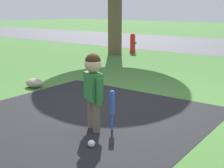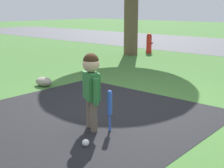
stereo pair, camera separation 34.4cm
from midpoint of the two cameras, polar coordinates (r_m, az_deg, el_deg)
ground_plane at (r=4.97m, az=4.64°, el=-4.46°), size 60.00×60.00×0.00m
child at (r=3.94m, az=-1.32°, el=0.56°), size 0.37×0.26×1.01m
baseball_bat at (r=3.96m, az=2.08°, el=-3.87°), size 0.06×0.06×0.55m
sports_ball at (r=3.65m, az=-2.12°, el=-10.72°), size 0.08×0.08×0.08m
fire_hydrant at (r=10.99m, az=7.69°, el=7.33°), size 0.25×0.23×0.69m
edging_rock at (r=6.44m, az=-10.89°, el=0.42°), size 0.40×0.27×0.18m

